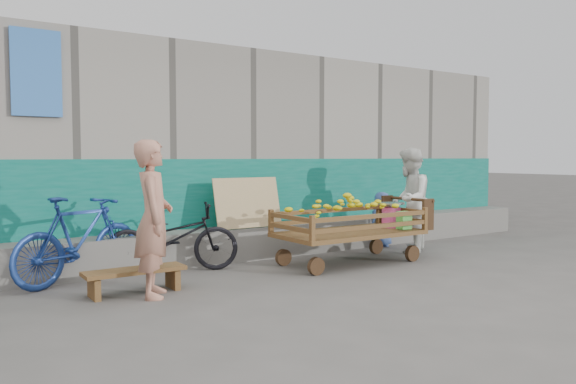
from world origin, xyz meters
TOP-DOWN VIEW (x-y plane):
  - ground at (0.00, 0.00)m, footprint 80.00×80.00m
  - building_wall at (-0.00, 4.05)m, footprint 12.00×3.50m
  - banana_cart at (1.27, 1.25)m, footprint 2.15×0.98m
  - bench at (-1.63, 1.22)m, footprint 1.05×0.31m
  - vendor_man at (-1.50, 0.98)m, footprint 0.58×0.69m
  - woman at (2.64, 1.46)m, footprint 0.96×0.93m
  - child at (2.64, 2.05)m, footprint 0.45×0.31m
  - bicycle_dark at (-0.87, 2.05)m, footprint 1.72×1.07m
  - bicycle_blue at (-1.98, 2.05)m, footprint 1.71×1.05m

SIDE VIEW (x-z plane):
  - ground at x=0.00m, z-range 0.00..0.00m
  - bench at x=-1.63m, z-range 0.06..0.32m
  - bicycle_dark at x=-0.87m, z-range 0.00..0.85m
  - child at x=2.64m, z-range 0.00..0.88m
  - bicycle_blue at x=-1.98m, z-range 0.00..0.99m
  - banana_cart at x=1.27m, z-range 0.16..1.08m
  - woman at x=2.64m, z-range 0.00..1.56m
  - vendor_man at x=-1.50m, z-range 0.00..1.60m
  - building_wall at x=0.00m, z-range -0.03..2.97m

